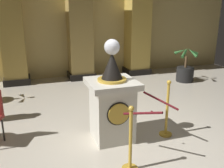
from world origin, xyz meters
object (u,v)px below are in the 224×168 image
Objects in this scene: pedestal_clock at (112,103)px; potted_palm_right at (185,71)px; stanchion_near at (130,149)px; stanchion_far at (167,116)px.

potted_palm_right is at bearing 38.68° from pedestal_clock.
pedestal_clock is at bearing -141.32° from potted_palm_right.
stanchion_far is at bearing 36.00° from stanchion_near.
potted_palm_right is at bearing 46.85° from stanchion_near.
pedestal_clock is 1.68× the size of stanchion_far.
stanchion_near is (-0.06, -0.99, -0.34)m from pedestal_clock.
pedestal_clock is 4.46m from potted_palm_right.
pedestal_clock reaches higher than stanchion_near.
potted_palm_right is (3.53, 3.77, -0.03)m from stanchion_near.
pedestal_clock is 1.05m from stanchion_near.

